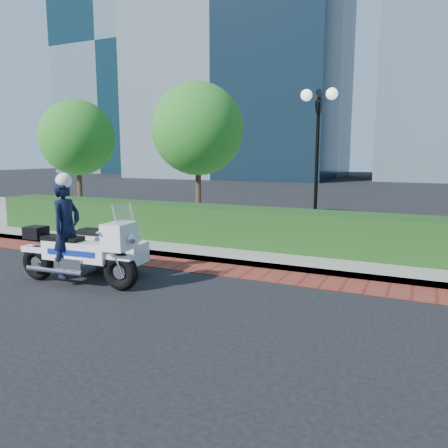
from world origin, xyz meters
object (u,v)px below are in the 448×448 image
at_px(tree_b, 198,129).
at_px(police_motorcycle, 85,243).
at_px(lamppost, 317,140).
at_px(tree_a, 77,138).

bearing_deg(tree_b, police_motorcycle, -81.25).
relative_size(tree_b, police_motorcycle, 1.78).
bearing_deg(police_motorcycle, tree_b, 94.48).
xyz_separation_m(tree_b, police_motorcycle, (1.06, -6.87, -2.67)).
bearing_deg(lamppost, tree_b, 163.89).
bearing_deg(police_motorcycle, tree_a, 129.38).
xyz_separation_m(tree_a, tree_b, (5.50, 0.00, 0.21)).
relative_size(tree_a, tree_b, 0.94).
xyz_separation_m(lamppost, tree_a, (-10.00, 1.30, 0.26)).
height_order(tree_b, police_motorcycle, tree_b).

